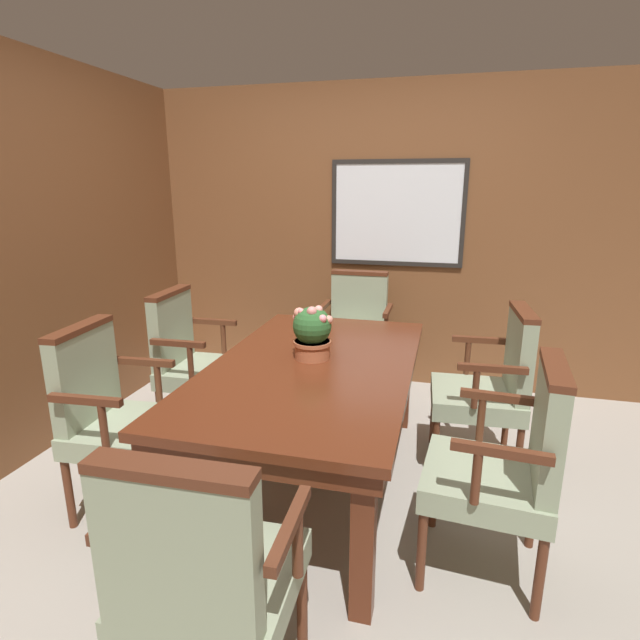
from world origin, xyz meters
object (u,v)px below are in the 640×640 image
object	(u,v)px
chair_head_far	(356,329)
chair_left_near	(114,411)
dining_table	(313,379)
chair_head_near	(204,575)
potted_plant	(312,332)
chair_right_near	(507,462)
chair_right_far	(491,383)
chair_left_far	(192,357)

from	to	relation	value
chair_head_far	chair_left_near	xyz separation A→B (m)	(-0.93, -1.79, 0.00)
dining_table	chair_head_far	xyz separation A→B (m)	(-0.01, 1.34, -0.10)
chair_head_near	potted_plant	xyz separation A→B (m)	(-0.05, 1.42, 0.34)
chair_right_near	chair_head_near	xyz separation A→B (m)	(-0.94, -0.89, 0.00)
chair_head_far	chair_right_far	xyz separation A→B (m)	(0.97, -0.91, 0.00)
chair_left_near	potted_plant	size ratio (longest dim) A/B	3.26
chair_left_near	chair_head_near	distance (m)	1.32
chair_head_near	chair_left_far	bearing A→B (deg)	-62.32
dining_table	potted_plant	world-z (taller)	potted_plant
chair_left_near	chair_right_far	distance (m)	2.10
chair_left_far	chair_right_far	bearing A→B (deg)	-91.24
chair_head_near	potted_plant	size ratio (longest dim) A/B	3.26
chair_head_far	chair_left_near	world-z (taller)	same
chair_head_far	chair_head_near	distance (m)	2.69
dining_table	chair_right_far	size ratio (longest dim) A/B	1.91
chair_left_far	chair_right_near	size ratio (longest dim) A/B	1.00
chair_left_far	chair_head_near	distance (m)	2.01
chair_left_near	chair_head_far	bearing A→B (deg)	-31.47
chair_right_near	chair_head_near	distance (m)	1.29
dining_table	chair_head_far	world-z (taller)	chair_head_far
chair_right_far	chair_head_near	bearing A→B (deg)	-30.92
dining_table	potted_plant	distance (m)	0.25
chair_head_near	potted_plant	bearing A→B (deg)	-89.44
dining_table	chair_head_near	bearing A→B (deg)	-88.82
chair_head_far	chair_right_far	world-z (taller)	same
chair_head_far	chair_right_near	xyz separation A→B (m)	(0.98, -1.80, 0.00)
chair_left_near	potted_plant	xyz separation A→B (m)	(0.91, 0.52, 0.34)
chair_left_far	potted_plant	distance (m)	1.04
chair_left_near	potted_plant	world-z (taller)	potted_plant
chair_left_far	chair_right_far	size ratio (longest dim) A/B	1.00
chair_left_near	dining_table	bearing A→B (deg)	-68.58
dining_table	chair_head_near	size ratio (longest dim) A/B	1.91
chair_left_far	chair_left_near	xyz separation A→B (m)	(0.02, -0.86, 0.00)
chair_left_far	chair_head_near	bearing A→B (deg)	-152.76
chair_left_far	chair_right_near	world-z (taller)	same
chair_left_near	chair_right_near	distance (m)	1.90
chair_right_near	chair_head_near	world-z (taller)	same
chair_left_far	chair_head_near	size ratio (longest dim) A/B	1.00
dining_table	chair_right_near	size ratio (longest dim) A/B	1.91
dining_table	chair_right_far	distance (m)	1.06
chair_head_near	dining_table	bearing A→B (deg)	-90.42
chair_head_far	chair_head_near	xyz separation A→B (m)	(0.04, -2.69, 0.00)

